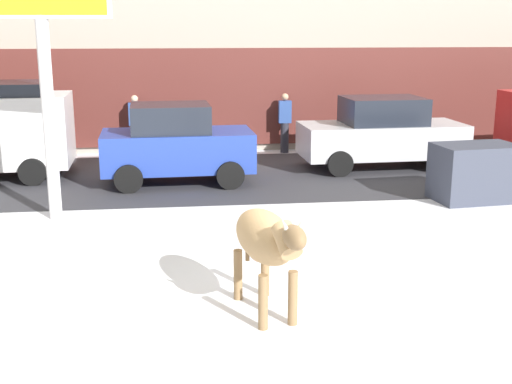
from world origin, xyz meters
The scene contains 8 objects.
ground_plane centered at (0.00, 0.00, 0.00)m, with size 120.00×120.00×0.00m, color white.
road_strip centered at (0.00, 7.81, 0.00)m, with size 60.00×5.60×0.01m, color #333338.
cow_tan centered at (-0.27, -0.36, 0.99)m, with size 0.89×1.94×1.54m.
car_blue_hatchback centered at (-1.35, 7.27, 0.93)m, with size 3.56×2.02×1.86m.
car_silver_sedan centered at (3.98, 8.36, 0.91)m, with size 4.26×2.10×1.84m.
pedestrian_near_billboard centered at (-2.46, 10.78, 0.88)m, with size 0.36×0.24×1.73m.
pedestrian_by_cars centered at (1.82, 10.78, 0.88)m, with size 0.36×0.24×1.73m.
dumpster centered at (4.93, 4.84, 0.60)m, with size 1.70×1.10×1.20m, color #383D4C.
Camera 1 is at (-1.37, -8.25, 3.60)m, focal length 46.69 mm.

